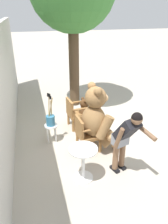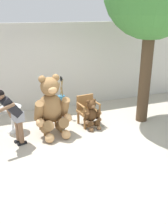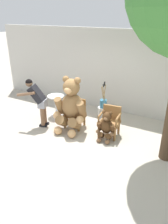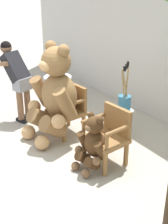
{
  "view_description": "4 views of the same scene",
  "coord_description": "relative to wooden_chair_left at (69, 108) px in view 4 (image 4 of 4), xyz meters",
  "views": [
    {
      "loc": [
        -4.86,
        1.8,
        3.12
      ],
      "look_at": [
        0.27,
        0.46,
        0.59
      ],
      "focal_mm": 35.0,
      "sensor_mm": 36.0,
      "label": 1
    },
    {
      "loc": [
        -1.95,
        -5.64,
        3.12
      ],
      "look_at": [
        0.25,
        0.1,
        0.63
      ],
      "focal_mm": 40.0,
      "sensor_mm": 36.0,
      "label": 2
    },
    {
      "loc": [
        2.62,
        -4.55,
        3.27
      ],
      "look_at": [
        0.04,
        0.06,
        0.84
      ],
      "focal_mm": 35.0,
      "sensor_mm": 36.0,
      "label": 3
    },
    {
      "loc": [
        3.73,
        -1.85,
        2.65
      ],
      "look_at": [
        0.38,
        0.33,
        0.83
      ],
      "focal_mm": 50.0,
      "sensor_mm": 36.0,
      "label": 4
    }
  ],
  "objects": [
    {
      "name": "ground_plane",
      "position": [
        0.58,
        -0.63,
        -0.46
      ],
      "size": [
        60.0,
        60.0,
        0.0
      ],
      "primitive_type": "plane",
      "color": "#B2A899"
    },
    {
      "name": "brush_bucket",
      "position": [
        0.58,
        0.76,
        0.17
      ],
      "size": [
        0.22,
        0.22,
        0.86
      ],
      "color": "teal",
      "rests_on": "white_stool"
    },
    {
      "name": "wooden_chair_left",
      "position": [
        0.0,
        0.0,
        0.0
      ],
      "size": [
        0.6,
        0.57,
        0.86
      ],
      "color": "olive",
      "rests_on": "ground"
    },
    {
      "name": "white_stool",
      "position": [
        0.58,
        0.76,
        -0.11
      ],
      "size": [
        0.34,
        0.34,
        0.46
      ],
      "color": "white",
      "rests_on": "ground"
    },
    {
      "name": "teddy_bear_large",
      "position": [
        0.01,
        -0.27,
        0.34
      ],
      "size": [
        0.99,
        0.96,
        1.63
      ],
      "color": "olive",
      "rests_on": "ground"
    },
    {
      "name": "round_side_table",
      "position": [
        -0.97,
        0.32,
        -0.01
      ],
      "size": [
        0.56,
        0.56,
        0.72
      ],
      "color": "white",
      "rests_on": "ground"
    },
    {
      "name": "person_visitor",
      "position": [
        -1.01,
        -0.52,
        0.43
      ],
      "size": [
        0.77,
        0.64,
        1.48
      ],
      "color": "black",
      "rests_on": "ground"
    },
    {
      "name": "teddy_bear_small",
      "position": [
        1.16,
        -0.29,
        -0.04
      ],
      "size": [
        0.52,
        0.51,
        0.86
      ],
      "color": "#4C3019",
      "rests_on": "ground"
    },
    {
      "name": "wooden_chair_right",
      "position": [
        1.14,
        -0.0,
        0.0
      ],
      "size": [
        0.61,
        0.58,
        0.86
      ],
      "color": "olive",
      "rests_on": "ground"
    }
  ]
}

